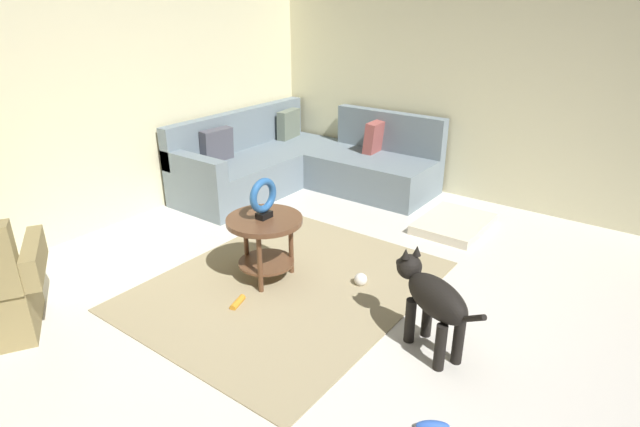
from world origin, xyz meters
TOP-DOWN VIEW (x-y plane):
  - ground_plane at (0.00, 0.00)m, footprint 6.00×6.00m
  - wall_back at (0.00, 2.94)m, footprint 6.00×0.12m
  - wall_right at (2.94, 0.00)m, footprint 0.12×6.00m
  - area_rug at (0.15, 0.70)m, footprint 2.30×1.90m
  - sectional_couch at (1.99, 2.01)m, footprint 2.20×2.25m
  - side_table at (0.14, 0.91)m, footprint 0.60×0.60m
  - torus_sculpture at (0.14, 0.91)m, footprint 0.28×0.08m
  - dog_bed_mat at (1.98, 0.08)m, footprint 0.80×0.60m
  - dog at (0.10, -0.54)m, footprint 0.45×0.78m
  - dog_toy_ball at (0.50, 0.24)m, footprint 0.10×0.10m
  - dog_toy_rope at (-0.29, 0.82)m, footprint 0.17×0.10m
  - dog_toy_bone at (-0.53, -0.87)m, footprint 0.15×0.18m

SIDE VIEW (x-z plane):
  - ground_plane at x=0.00m, z-range -0.10..0.00m
  - area_rug at x=0.15m, z-range 0.00..0.01m
  - dog_toy_rope at x=-0.29m, z-range 0.00..0.05m
  - dog_toy_bone at x=-0.53m, z-range 0.00..0.06m
  - dog_bed_mat at x=1.98m, z-range 0.00..0.09m
  - dog_toy_ball at x=0.50m, z-range 0.00..0.10m
  - sectional_couch at x=1.99m, z-range -0.15..0.73m
  - dog at x=0.10m, z-range 0.06..0.69m
  - side_table at x=0.14m, z-range 0.15..0.69m
  - torus_sculpture at x=0.14m, z-range 0.55..0.87m
  - wall_back at x=0.00m, z-range 0.00..2.70m
  - wall_right at x=2.94m, z-range 0.00..2.70m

